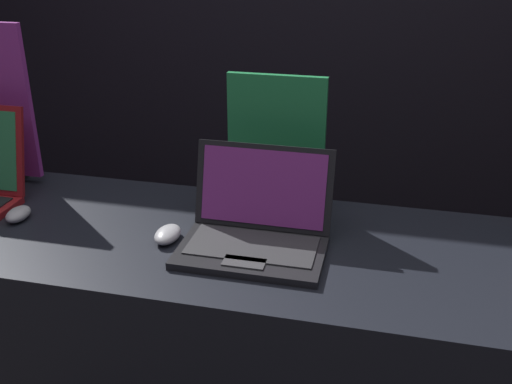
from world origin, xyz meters
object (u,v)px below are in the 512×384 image
at_px(promo_stand_middle, 276,146).
at_px(mouse_front, 18,214).
at_px(laptop_middle, 256,226).
at_px(mouse_middle, 168,234).

bearing_deg(promo_stand_middle, mouse_front, -159.23).
distance_m(mouse_front, laptop_middle, 0.71).
height_order(mouse_front, promo_stand_middle, promo_stand_middle).
bearing_deg(mouse_middle, mouse_front, 178.23).
xyz_separation_m(laptop_middle, mouse_middle, (-0.24, -0.03, -0.04)).
relative_size(laptop_middle, mouse_middle, 3.61).
height_order(mouse_front, mouse_middle, mouse_front).
distance_m(mouse_front, mouse_middle, 0.47).
relative_size(mouse_middle, promo_stand_middle, 0.26).
height_order(mouse_front, laptop_middle, laptop_middle).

